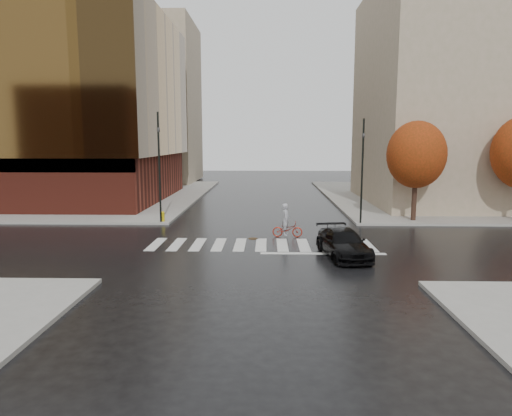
{
  "coord_description": "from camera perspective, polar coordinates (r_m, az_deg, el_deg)",
  "views": [
    {
      "loc": [
        0.32,
        -22.65,
        5.35
      ],
      "look_at": [
        -0.25,
        0.07,
        2.0
      ],
      "focal_mm": 32.0,
      "sensor_mm": 36.0,
      "label": 1
    }
  ],
  "objects": [
    {
      "name": "traffic_light_ne",
      "position": [
        29.6,
        13.16,
        5.22
      ],
      "size": [
        0.17,
        0.2,
        6.58
      ],
      "rotation": [
        0.0,
        0.0,
        3.42
      ],
      "color": "black",
      "rests_on": "sidewalk_ne"
    },
    {
      "name": "office_glass",
      "position": [
        46.46,
        -27.83,
        11.05
      ],
      "size": [
        27.0,
        19.0,
        16.0
      ],
      "color": "maroon",
      "rests_on": "sidewalk_nw"
    },
    {
      "name": "ground",
      "position": [
        23.28,
        0.63,
        -4.9
      ],
      "size": [
        120.0,
        120.0,
        0.0
      ],
      "primitive_type": "plane",
      "color": "black",
      "rests_on": "ground"
    },
    {
      "name": "sidewalk_ne",
      "position": [
        48.59,
        26.63,
        1.26
      ],
      "size": [
        30.0,
        30.0,
        0.15
      ],
      "primitive_type": "cube",
      "color": "gray",
      "rests_on": "ground"
    },
    {
      "name": "building_nw_far",
      "position": [
        62.03,
        -14.16,
        12.58
      ],
      "size": [
        14.0,
        12.0,
        20.0
      ],
      "primitive_type": "cube",
      "color": "gray",
      "rests_on": "sidewalk_nw"
    },
    {
      "name": "tree_ne_a",
      "position": [
        31.58,
        19.42,
        6.29
      ],
      "size": [
        3.8,
        3.8,
        6.5
      ],
      "color": "black",
      "rests_on": "sidewalk_ne"
    },
    {
      "name": "traffic_light_nw",
      "position": [
        29.79,
        -12.02,
        5.82
      ],
      "size": [
        0.2,
        0.17,
        7.01
      ],
      "rotation": [
        0.0,
        0.0,
        -1.76
      ],
      "color": "black",
      "rests_on": "sidewalk_nw"
    },
    {
      "name": "crosswalk",
      "position": [
        23.76,
        0.64,
        -4.62
      ],
      "size": [
        12.0,
        3.0,
        0.01
      ],
      "primitive_type": "cube",
      "color": "silver",
      "rests_on": "ground"
    },
    {
      "name": "building_ne_tan",
      "position": [
        43.18,
        24.81,
        12.68
      ],
      "size": [
        16.0,
        16.0,
        18.0
      ],
      "primitive_type": "cube",
      "color": "gray",
      "rests_on": "sidewalk_ne"
    },
    {
      "name": "sidewalk_nw",
      "position": [
        48.86,
        -24.44,
        1.44
      ],
      "size": [
        30.0,
        30.0,
        0.15
      ],
      "primitive_type": "cube",
      "color": "gray",
      "rests_on": "ground"
    },
    {
      "name": "fire_hydrant",
      "position": [
        30.33,
        -11.57,
        -0.96
      ],
      "size": [
        0.24,
        0.24,
        0.67
      ],
      "color": "gold",
      "rests_on": "sidewalk_nw"
    },
    {
      "name": "sedan",
      "position": [
        21.67,
        10.86,
        -4.33
      ],
      "size": [
        2.42,
        4.61,
        1.27
      ],
      "primitive_type": "imported",
      "rotation": [
        0.0,
        0.0,
        0.15
      ],
      "color": "black",
      "rests_on": "ground"
    },
    {
      "name": "cyclist",
      "position": [
        25.61,
        3.87,
        -2.21
      ],
      "size": [
        1.71,
        0.69,
        1.91
      ],
      "rotation": [
        0.0,
        0.0,
        1.51
      ],
      "color": "#9D1C0E",
      "rests_on": "ground"
    },
    {
      "name": "manhole",
      "position": [
        25.24,
        -0.33,
        -3.84
      ],
      "size": [
        0.69,
        0.69,
        0.01
      ],
      "primitive_type": "cylinder",
      "rotation": [
        0.0,
        0.0,
        -0.28
      ],
      "color": "#453018",
      "rests_on": "ground"
    }
  ]
}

